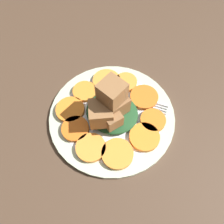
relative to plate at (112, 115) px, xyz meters
The scene contains 14 objects.
table_slab 1.52cm from the plate, ahead, with size 120.00×120.00×2.00cm, color #4C3828.
plate is the anchor object (origin of this frame).
carrot_slice_0 8.58cm from the plate, 13.72° to the right, with size 5.46×5.46×0.96cm, color orange.
carrot_slice_1 9.30cm from the plate, 22.87° to the left, with size 6.30×6.30×0.96cm, color orange.
carrot_slice_2 8.63cm from the plate, 54.30° to the left, with size 5.75×5.75×0.96cm, color orange.
carrot_slice_3 9.01cm from the plate, 93.04° to the left, with size 6.08×6.08×0.96cm, color orange.
carrot_slice_4 9.26cm from the plate, 125.10° to the left, with size 6.39×6.39×0.96cm, color orange.
carrot_slice_5 8.76cm from the plate, 168.30° to the left, with size 6.29×6.29×0.96cm, color orange.
carrot_slice_6 8.99cm from the plate, 162.87° to the right, with size 5.46×5.46×0.96cm, color orange.
carrot_slice_7 8.44cm from the plate, 121.95° to the right, with size 6.37×6.37×0.96cm, color orange.
carrot_slice_8 9.06cm from the plate, 83.02° to the right, with size 5.27×5.27×0.96cm, color orange.
carrot_slice_9 8.88cm from the plate, 53.09° to the right, with size 6.54×6.54×0.96cm, color orange.
center_pile 4.47cm from the plate, 95.78° to the left, with size 11.46×11.31×10.80cm.
fork 5.67cm from the plate, 109.73° to the right, with size 17.97×4.42×0.40cm.
Camera 1 is at (-10.86, 20.09, 45.22)cm, focal length 35.00 mm.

